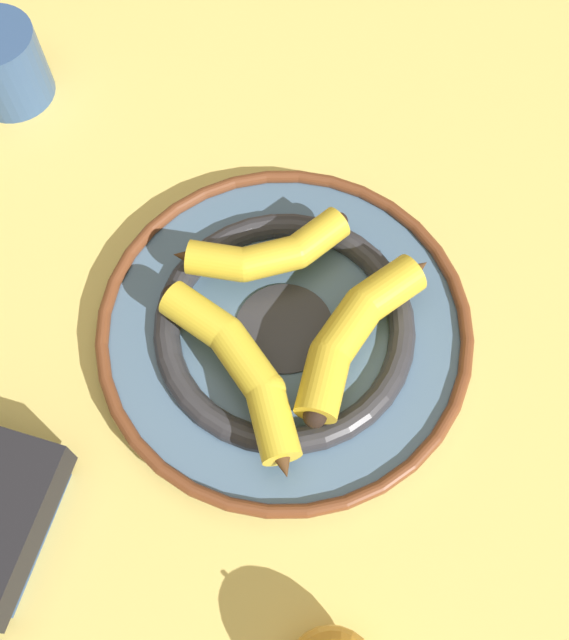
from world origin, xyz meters
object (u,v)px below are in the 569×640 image
decorative_bowl (284,329)px  banana_a (355,330)px  coffee_mug (1,62)px  banana_c (265,253)px  banana_b (241,369)px

decorative_bowl → banana_a: size_ratio=1.80×
coffee_mug → banana_c: bearing=-159.9°
decorative_bowl → banana_c: banana_c is taller
decorative_bowl → coffee_mug: coffee_mug is taller
decorative_bowl → banana_c: (0.05, 0.05, 0.04)m
banana_b → banana_c: banana_b is taller
decorative_bowl → coffee_mug: 0.45m
coffee_mug → decorative_bowl: bearing=-164.7°
banana_c → banana_b: bearing=-115.0°
banana_a → banana_b: (-0.08, 0.08, -0.00)m
banana_b → coffee_mug: (0.20, 0.42, -0.01)m
coffee_mug → banana_b: bearing=-173.0°
decorative_bowl → coffee_mug: size_ratio=2.80×
banana_a → banana_b: bearing=-36.1°
banana_c → coffee_mug: size_ratio=1.11×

